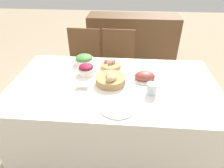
{
  "coord_description": "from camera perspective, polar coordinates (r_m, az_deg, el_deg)",
  "views": [
    {
      "loc": [
        0.1,
        -1.46,
        1.7
      ],
      "look_at": [
        -0.01,
        -0.08,
        0.8
      ],
      "focal_mm": 32.0,
      "sensor_mm": 36.0,
      "label": 1
    }
  ],
  "objects": [
    {
      "name": "chair_far_center",
      "position": [
        2.61,
        1.45,
        5.6
      ],
      "size": [
        0.44,
        0.44,
        0.93
      ],
      "rotation": [
        0.0,
        0.0,
        -0.05
      ],
      "color": "brown",
      "rests_on": "ground"
    },
    {
      "name": "spoon",
      "position": [
        1.48,
        9.25,
        -6.82
      ],
      "size": [
        0.02,
        0.19,
        0.0
      ],
      "rotation": [
        0.0,
        0.0,
        0.08
      ],
      "color": "silver",
      "rests_on": "dining_table"
    },
    {
      "name": "fork",
      "position": [
        1.49,
        -4.74,
        -6.17
      ],
      "size": [
        0.02,
        0.19,
        0.0
      ],
      "rotation": [
        0.0,
        0.0,
        -0.08
      ],
      "color": "silver",
      "rests_on": "dining_table"
    },
    {
      "name": "egg_basket",
      "position": [
        1.98,
        -0.34,
        5.58
      ],
      "size": [
        0.2,
        0.2,
        0.08
      ],
      "color": "#AD8451",
      "rests_on": "dining_table"
    },
    {
      "name": "beet_salad_bowl",
      "position": [
        1.87,
        -7.4,
        4.14
      ],
      "size": [
        0.16,
        0.16,
        0.09
      ],
      "color": "silver",
      "rests_on": "dining_table"
    },
    {
      "name": "bread_basket",
      "position": [
        1.71,
        -0.38,
        1.31
      ],
      "size": [
        0.26,
        0.26,
        0.11
      ],
      "color": "#AD8451",
      "rests_on": "dining_table"
    },
    {
      "name": "ham_platter",
      "position": [
        1.8,
        9.37,
        2.01
      ],
      "size": [
        0.28,
        0.19,
        0.09
      ],
      "color": "silver",
      "rests_on": "dining_table"
    },
    {
      "name": "dining_table",
      "position": [
        1.97,
        0.53,
        -9.11
      ],
      "size": [
        1.79,
        1.01,
        0.76
      ],
      "color": "white",
      "rests_on": "ground"
    },
    {
      "name": "chair_far_left",
      "position": [
        2.66,
        -8.24,
        5.91
      ],
      "size": [
        0.44,
        0.44,
        0.93
      ],
      "rotation": [
        0.0,
        0.0,
        -0.05
      ],
      "color": "brown",
      "rests_on": "ground"
    },
    {
      "name": "sideboard",
      "position": [
        3.39,
        5.76,
        11.41
      ],
      "size": [
        1.41,
        0.44,
        0.92
      ],
      "color": "brown",
      "rests_on": "ground"
    },
    {
      "name": "knife",
      "position": [
        1.48,
        8.08,
        -6.78
      ],
      "size": [
        0.02,
        0.19,
        0.0
      ],
      "rotation": [
        0.0,
        0.0,
        -0.08
      ],
      "color": "silver",
      "rests_on": "dining_table"
    },
    {
      "name": "butter_dish",
      "position": [
        1.69,
        -8.41,
        -0.49
      ],
      "size": [
        0.1,
        0.06,
        0.03
      ],
      "color": "silver",
      "rests_on": "dining_table"
    },
    {
      "name": "ground_plane",
      "position": [
        2.24,
        0.48,
        -16.33
      ],
      "size": [
        12.0,
        12.0,
        0.0
      ],
      "primitive_type": "plane",
      "color": "tan"
    },
    {
      "name": "green_salad_bowl",
      "position": [
        2.06,
        -7.96,
        6.88
      ],
      "size": [
        0.2,
        0.2,
        0.1
      ],
      "color": "silver",
      "rests_on": "dining_table"
    },
    {
      "name": "drinking_cup",
      "position": [
        1.62,
        11.26,
        -1.28
      ],
      "size": [
        0.08,
        0.08,
        0.09
      ],
      "color": "silver",
      "rests_on": "dining_table"
    },
    {
      "name": "dinner_plate",
      "position": [
        1.47,
        1.64,
        -6.44
      ],
      "size": [
        0.28,
        0.28,
        0.01
      ],
      "color": "silver",
      "rests_on": "dining_table"
    }
  ]
}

